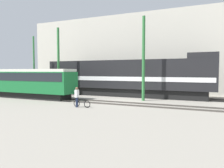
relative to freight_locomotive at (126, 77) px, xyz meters
name	(u,v)px	position (x,y,z in m)	size (l,w,h in m)	color
ground_plane	(122,102)	(1.34, -4.68, -2.32)	(120.00, 120.00, 0.00)	gray
track_near	(116,103)	(1.34, -6.30, -2.25)	(60.00, 1.50, 0.14)	#47423D
track_far	(136,96)	(1.34, 0.00, -2.25)	(60.00, 1.51, 0.14)	#47423D
building_backdrop	(151,54)	(1.34, 7.12, 3.28)	(38.40, 6.00, 11.21)	beige
freight_locomotive	(126,77)	(0.00, 0.00, 0.00)	(20.75, 3.04, 5.00)	black
streetcar	(30,82)	(-9.39, -6.30, -0.42)	(11.39, 2.54, 3.32)	black
bicycle	(82,104)	(-0.49, -9.39, -2.01)	(1.68, 0.44, 0.68)	black
person	(77,95)	(-0.90, -9.53, -1.26)	(0.23, 0.37, 1.74)	#232D4C
utility_pole_left	(34,66)	(-11.74, -3.15, 1.50)	(0.22, 0.22, 7.64)	#2D7238
utility_pole_center	(58,62)	(-7.76, -3.15, 1.89)	(0.29, 0.29, 8.42)	#2D7238
utility_pole_right	(144,59)	(3.11, -3.15, 2.05)	(0.31, 0.31, 8.73)	#2D7238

